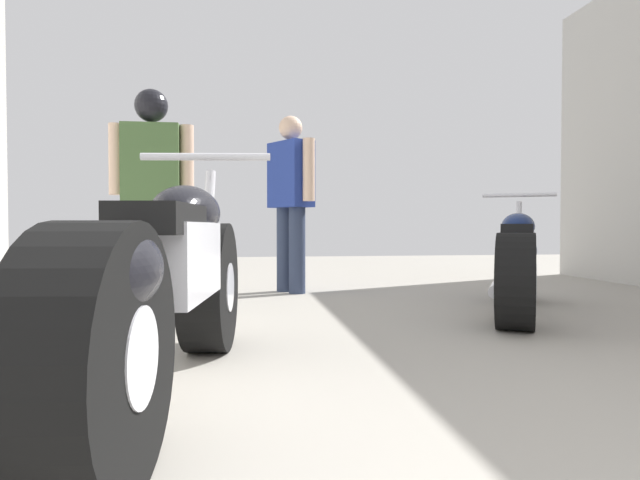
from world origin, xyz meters
The scene contains 5 objects.
ground_plane centered at (0.00, 3.14, 0.00)m, with size 15.78×15.78×0.00m, color #9E998E.
motorcycle_maroon_cruiser centered at (-0.98, 2.19, 0.40)m, with size 0.62×2.05×0.95m.
motorcycle_black_naked centered at (1.15, 3.76, 0.36)m, with size 1.09×1.74×0.87m.
mechanic_in_blue centered at (-0.28, 5.22, 0.91)m, with size 0.42×0.61×1.62m.
mechanic_with_helmet centered at (-1.45, 4.80, 1.03)m, with size 0.67×0.26×1.71m.
Camera 1 is at (-0.73, 0.25, 0.61)m, focal length 30.53 mm.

